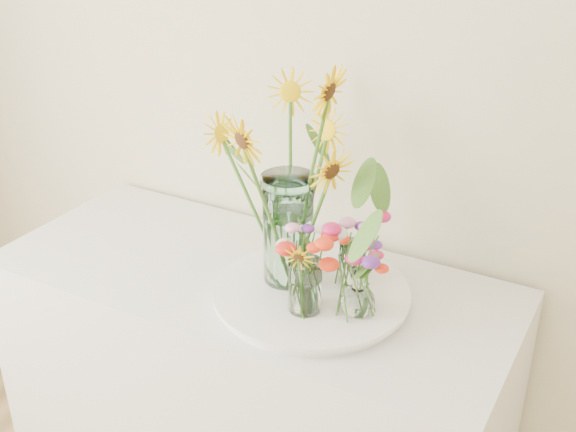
{
  "coord_description": "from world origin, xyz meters",
  "views": [
    {
      "loc": [
        0.46,
        0.54,
        1.89
      ],
      "look_at": [
        -0.29,
        1.89,
        1.12
      ],
      "focal_mm": 45.0,
      "sensor_mm": 36.0,
      "label": 1
    }
  ],
  "objects_px": {
    "small_vase_c": "(352,263)",
    "mason_jar": "(288,229)",
    "counter": "(254,407)",
    "tray": "(311,296)",
    "small_vase_a": "(305,286)",
    "small_vase_b": "(358,292)"
  },
  "relations": [
    {
      "from": "mason_jar",
      "to": "small_vase_b",
      "type": "height_order",
      "value": "mason_jar"
    },
    {
      "from": "mason_jar",
      "to": "small_vase_a",
      "type": "distance_m",
      "value": 0.17
    },
    {
      "from": "small_vase_a",
      "to": "small_vase_c",
      "type": "distance_m",
      "value": 0.18
    },
    {
      "from": "small_vase_c",
      "to": "mason_jar",
      "type": "bearing_deg",
      "value": -155.64
    },
    {
      "from": "tray",
      "to": "mason_jar",
      "type": "relative_size",
      "value": 1.61
    },
    {
      "from": "tray",
      "to": "mason_jar",
      "type": "xyz_separation_m",
      "value": [
        -0.08,
        0.02,
        0.16
      ]
    },
    {
      "from": "counter",
      "to": "small_vase_a",
      "type": "bearing_deg",
      "value": -26.5
    },
    {
      "from": "counter",
      "to": "mason_jar",
      "type": "bearing_deg",
      "value": -3.41
    },
    {
      "from": "mason_jar",
      "to": "small_vase_a",
      "type": "relative_size",
      "value": 2.13
    },
    {
      "from": "tray",
      "to": "mason_jar",
      "type": "height_order",
      "value": "mason_jar"
    },
    {
      "from": "small_vase_b",
      "to": "small_vase_c",
      "type": "distance_m",
      "value": 0.14
    },
    {
      "from": "counter",
      "to": "tray",
      "type": "relative_size",
      "value": 3.0
    },
    {
      "from": "tray",
      "to": "counter",
      "type": "bearing_deg",
      "value": 172.05
    },
    {
      "from": "small_vase_a",
      "to": "mason_jar",
      "type": "bearing_deg",
      "value": 134.92
    },
    {
      "from": "tray",
      "to": "small_vase_c",
      "type": "distance_m",
      "value": 0.13
    },
    {
      "from": "mason_jar",
      "to": "small_vase_b",
      "type": "relative_size",
      "value": 2.39
    },
    {
      "from": "counter",
      "to": "small_vase_a",
      "type": "height_order",
      "value": "small_vase_a"
    },
    {
      "from": "small_vase_a",
      "to": "small_vase_c",
      "type": "bearing_deg",
      "value": 75.83
    },
    {
      "from": "mason_jar",
      "to": "small_vase_a",
      "type": "xyz_separation_m",
      "value": [
        0.1,
        -0.1,
        -0.08
      ]
    },
    {
      "from": "counter",
      "to": "small_vase_c",
      "type": "height_order",
      "value": "small_vase_c"
    },
    {
      "from": "tray",
      "to": "small_vase_a",
      "type": "xyz_separation_m",
      "value": [
        0.03,
        -0.08,
        0.08
      ]
    },
    {
      "from": "counter",
      "to": "tray",
      "type": "xyz_separation_m",
      "value": [
        0.2,
        -0.03,
        0.46
      ]
    }
  ]
}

